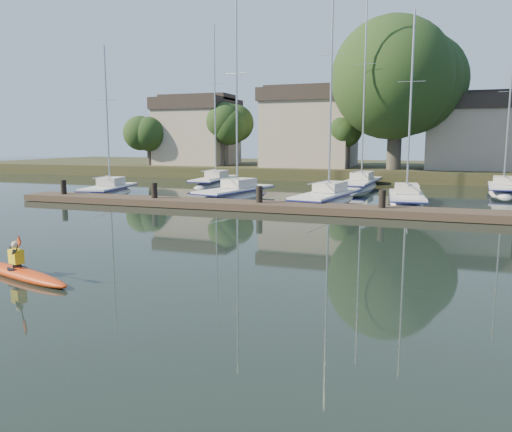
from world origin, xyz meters
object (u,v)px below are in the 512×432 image
(sailboat_6, at_px, (360,190))
(sailboat_0, at_px, (109,197))
(dock, at_px, (318,208))
(sailboat_1, at_px, (235,200))
(sailboat_7, at_px, (503,196))
(sailboat_5, at_px, (215,187))
(kayak, at_px, (19,271))
(sailboat_2, at_px, (327,205))
(sailboat_3, at_px, (406,207))

(sailboat_6, bearing_deg, sailboat_0, -143.22)
(dock, bearing_deg, sailboat_1, 141.90)
(sailboat_6, relative_size, sailboat_7, 1.32)
(sailboat_0, height_order, sailboat_5, sailboat_5)
(sailboat_7, bearing_deg, sailboat_0, -154.34)
(kayak, distance_m, sailboat_2, 18.50)
(sailboat_3, xyz_separation_m, sailboat_6, (-3.66, 8.80, -0.01))
(kayak, relative_size, sailboat_1, 0.31)
(sailboat_5, bearing_deg, dock, -52.26)
(dock, distance_m, sailboat_1, 7.93)
(dock, xyz_separation_m, sailboat_7, (9.67, 13.13, -0.38))
(dock, xyz_separation_m, sailboat_0, (-14.66, 3.84, -0.38))
(sailboat_7, bearing_deg, sailboat_6, -179.16)
(kayak, bearing_deg, sailboat_1, 111.38)
(sailboat_2, relative_size, sailboat_3, 1.21)
(sailboat_0, bearing_deg, sailboat_6, 22.11)
(kayak, height_order, sailboat_1, sailboat_1)
(kayak, xyz_separation_m, sailboat_0, (-9.94, 17.68, -0.33))
(kayak, bearing_deg, sailboat_3, 82.23)
(dock, bearing_deg, sailboat_2, 95.15)
(sailboat_1, distance_m, sailboat_5, 9.23)
(sailboat_0, bearing_deg, sailboat_1, -4.53)
(sailboat_3, height_order, sailboat_7, sailboat_7)
(sailboat_3, relative_size, sailboat_7, 0.99)
(sailboat_3, distance_m, sailboat_6, 9.53)
(sailboat_2, bearing_deg, sailboat_5, 150.16)
(kayak, bearing_deg, sailboat_0, 136.09)
(sailboat_2, relative_size, sailboat_5, 1.03)
(sailboat_0, height_order, sailboat_7, sailboat_7)
(sailboat_2, bearing_deg, dock, -75.95)
(dock, xyz_separation_m, sailboat_1, (-6.24, 4.89, -0.38))
(sailboat_0, relative_size, sailboat_7, 0.92)
(dock, relative_size, sailboat_6, 2.23)
(sailboat_2, distance_m, sailboat_5, 13.75)
(sailboat_1, bearing_deg, sailboat_6, 65.38)
(sailboat_0, distance_m, sailboat_5, 9.59)
(sailboat_6, bearing_deg, sailboat_2, -90.44)
(sailboat_3, height_order, sailboat_5, sailboat_5)
(sailboat_1, height_order, sailboat_7, sailboat_1)
(sailboat_6, bearing_deg, sailboat_3, -64.42)
(sailboat_2, bearing_deg, sailboat_1, -178.42)
(sailboat_3, xyz_separation_m, sailboat_5, (-14.96, 7.77, 0.00))
(sailboat_2, bearing_deg, sailboat_0, -169.90)
(sailboat_6, xyz_separation_m, sailboat_7, (9.46, -0.65, 0.01))
(dock, bearing_deg, sailboat_6, 89.13)
(sailboat_3, distance_m, sailboat_5, 16.86)
(kayak, relative_size, sailboat_0, 0.38)
(sailboat_0, height_order, sailboat_6, sailboat_6)
(sailboat_0, bearing_deg, dock, -26.32)
(kayak, xyz_separation_m, dock, (4.72, 13.84, 0.05))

